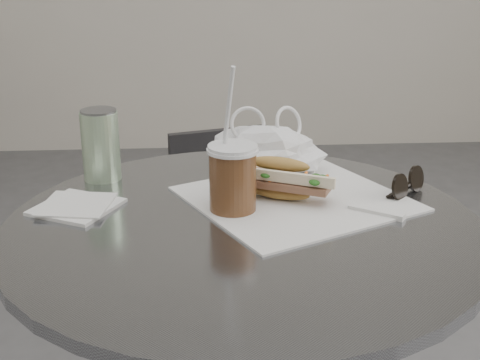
{
  "coord_description": "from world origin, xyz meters",
  "views": [
    {
      "loc": [
        -0.07,
        -0.77,
        1.16
      ],
      "look_at": [
        -0.0,
        0.26,
        0.79
      ],
      "focal_mm": 50.0,
      "sensor_mm": 36.0,
      "label": 1
    }
  ],
  "objects": [
    {
      "name": "iced_coffee",
      "position": [
        -0.01,
        0.25,
        0.8
      ],
      "size": [
        0.08,
        0.08,
        0.24
      ],
      "color": "brown",
      "rests_on": "cafe_table"
    },
    {
      "name": "sunglasses",
      "position": [
        0.29,
        0.3,
        0.76
      ],
      "size": [
        0.09,
        0.09,
        0.05
      ],
      "rotation": [
        0.0,
        0.0,
        0.78
      ],
      "color": "black",
      "rests_on": "cafe_table"
    },
    {
      "name": "napkin_stack",
      "position": [
        -0.27,
        0.27,
        0.74
      ],
      "size": [
        0.16,
        0.16,
        0.01
      ],
      "color": "white",
      "rests_on": "cafe_table"
    },
    {
      "name": "banh_mi",
      "position": [
        0.07,
        0.29,
        0.78
      ],
      "size": [
        0.22,
        0.17,
        0.07
      ],
      "rotation": [
        0.0,
        0.0,
        -0.44
      ],
      "color": "tan",
      "rests_on": "sandwich_paper"
    },
    {
      "name": "plastic_bag",
      "position": [
        0.06,
        0.42,
        0.79
      ],
      "size": [
        0.23,
        0.2,
        0.09
      ],
      "primitive_type": null,
      "rotation": [
        0.0,
        0.0,
        0.35
      ],
      "color": "white",
      "rests_on": "cafe_table"
    },
    {
      "name": "sandwich_paper",
      "position": [
        0.1,
        0.29,
        0.74
      ],
      "size": [
        0.44,
        0.43,
        0.0
      ],
      "primitive_type": "cube",
      "rotation": [
        0.0,
        0.0,
        0.47
      ],
      "color": "white",
      "rests_on": "cafe_table"
    },
    {
      "name": "drink_can",
      "position": [
        -0.25,
        0.42,
        0.81
      ],
      "size": [
        0.07,
        0.07,
        0.13
      ],
      "color": "#6CA45F",
      "rests_on": "cafe_table"
    },
    {
      "name": "chair_far",
      "position": [
        0.02,
        0.86,
        0.3
      ],
      "size": [
        0.36,
        0.39,
        0.67
      ],
      "rotation": [
        0.0,
        0.0,
        3.42
      ],
      "color": "#2F2F31",
      "rests_on": "ground"
    }
  ]
}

